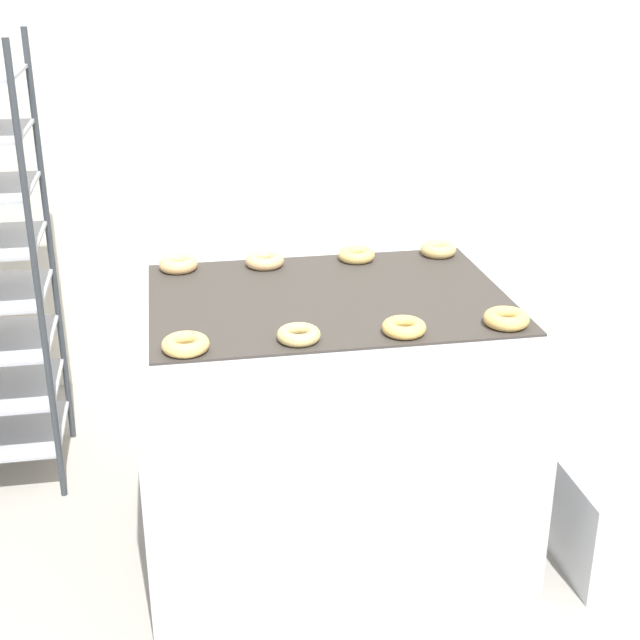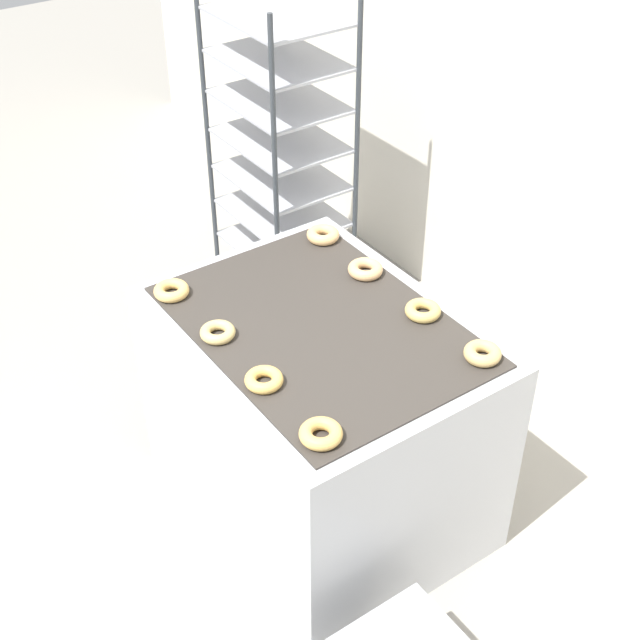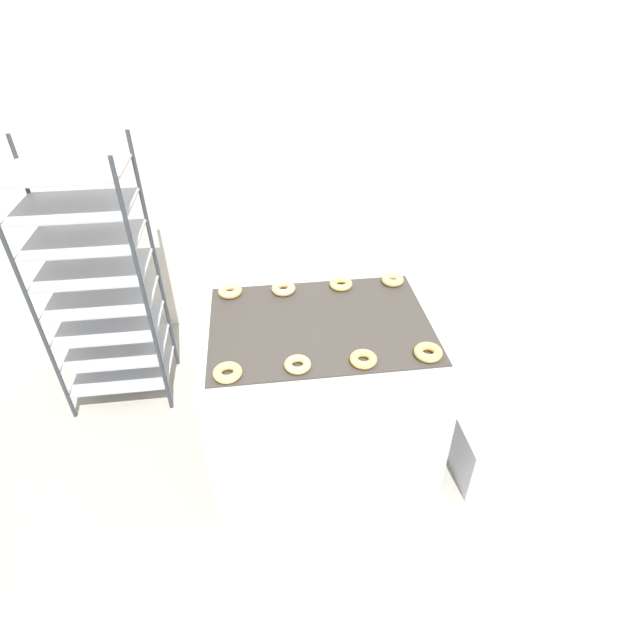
{
  "view_description": "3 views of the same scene",
  "coord_description": "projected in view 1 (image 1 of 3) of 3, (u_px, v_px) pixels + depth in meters",
  "views": [
    {
      "loc": [
        -0.49,
        -1.89,
        1.93
      ],
      "look_at": [
        0.0,
        0.86,
        0.77
      ],
      "focal_mm": 50.0,
      "sensor_mm": 36.0,
      "label": 1
    },
    {
      "loc": [
        2.06,
        -0.73,
        2.81
      ],
      "look_at": [
        0.0,
        0.71,
        0.93
      ],
      "focal_mm": 50.0,
      "sensor_mm": 36.0,
      "label": 2
    },
    {
      "loc": [
        -0.27,
        -1.34,
        2.42
      ],
      "look_at": [
        0.0,
        0.71,
        0.93
      ],
      "focal_mm": 28.0,
      "sensor_mm": 36.0,
      "label": 3
    }
  ],
  "objects": [
    {
      "name": "fryer_machine",
      "position": [
        328.0,
        422.0,
        3.01
      ],
      "size": [
        1.23,
        0.93,
        0.91
      ],
      "color": "#B7BABF",
      "rests_on": "ground_plane"
    },
    {
      "name": "donut_near_right",
      "position": [
        506.0,
        319.0,
        2.61
      ],
      "size": [
        0.13,
        0.13,
        0.04
      ],
      "primitive_type": "torus",
      "color": "#DFB15D",
      "rests_on": "fryer_machine"
    },
    {
      "name": "donut_far_midleft",
      "position": [
        265.0,
        260.0,
        3.1
      ],
      "size": [
        0.13,
        0.13,
        0.04
      ],
      "primitive_type": "torus",
      "color": "#DCAC72",
      "rests_on": "fryer_machine"
    },
    {
      "name": "wall_back",
      "position": [
        270.0,
        80.0,
        3.93
      ],
      "size": [
        8.0,
        0.05,
        2.8
      ],
      "color": "silver",
      "rests_on": "ground_plane"
    },
    {
      "name": "donut_near_left",
      "position": [
        186.0,
        344.0,
        2.44
      ],
      "size": [
        0.13,
        0.13,
        0.04
      ],
      "primitive_type": "torus",
      "color": "#E6B865",
      "rests_on": "fryer_machine"
    },
    {
      "name": "donut_far_right",
      "position": [
        438.0,
        249.0,
        3.21
      ],
      "size": [
        0.13,
        0.13,
        0.04
      ],
      "primitive_type": "torus",
      "color": "tan",
      "rests_on": "fryer_machine"
    },
    {
      "name": "donut_far_left",
      "position": [
        178.0,
        264.0,
        3.06
      ],
      "size": [
        0.13,
        0.13,
        0.04
      ],
      "primitive_type": "torus",
      "color": "#E5B170",
      "rests_on": "fryer_machine"
    },
    {
      "name": "donut_far_midright",
      "position": [
        356.0,
        255.0,
        3.16
      ],
      "size": [
        0.13,
        0.13,
        0.04
      ],
      "primitive_type": "torus",
      "color": "#D7B662",
      "rests_on": "fryer_machine"
    },
    {
      "name": "glaze_bin",
      "position": [
        611.0,
        519.0,
        2.97
      ],
      "size": [
        0.32,
        0.4,
        0.35
      ],
      "color": "#B7BABF",
      "rests_on": "ground_plane"
    },
    {
      "name": "donut_near_midright",
      "position": [
        404.0,
        327.0,
        2.55
      ],
      "size": [
        0.13,
        0.13,
        0.04
      ],
      "primitive_type": "torus",
      "color": "#E9B85C",
      "rests_on": "fryer_machine"
    },
    {
      "name": "donut_near_midleft",
      "position": [
        299.0,
        335.0,
        2.5
      ],
      "size": [
        0.12,
        0.12,
        0.04
      ],
      "primitive_type": "torus",
      "color": "#D6B86E",
      "rests_on": "fryer_machine"
    }
  ]
}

